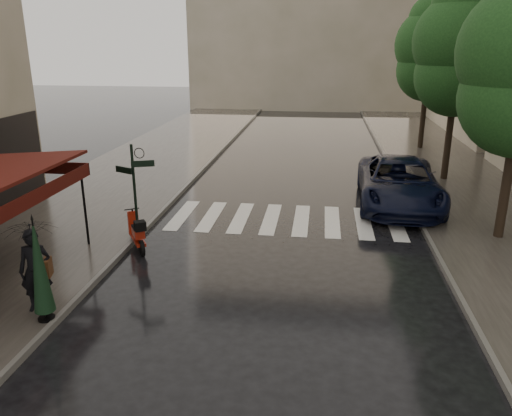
% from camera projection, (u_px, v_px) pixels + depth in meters
% --- Properties ---
extents(ground, '(120.00, 120.00, 0.00)m').
position_uv_depth(ground, '(143.00, 297.00, 11.90)').
color(ground, black).
rests_on(ground, ground).
extents(sidewalk_near, '(6.00, 60.00, 0.12)m').
position_uv_depth(sidewalk_near, '(139.00, 170.00, 23.74)').
color(sidewalk_near, '#38332D').
rests_on(sidewalk_near, ground).
extents(sidewalk_far, '(5.50, 60.00, 0.12)m').
position_uv_depth(sidewalk_far, '(461.00, 180.00, 21.92)').
color(sidewalk_far, '#38332D').
rests_on(sidewalk_far, ground).
extents(curb_near, '(0.12, 60.00, 0.16)m').
position_uv_depth(curb_near, '(201.00, 171.00, 23.36)').
color(curb_near, '#595651').
rests_on(curb_near, ground).
extents(curb_far, '(0.12, 60.00, 0.16)m').
position_uv_depth(curb_far, '(396.00, 178.00, 22.26)').
color(curb_far, '#595651').
rests_on(curb_far, ground).
extents(crosswalk, '(7.85, 3.20, 0.01)m').
position_uv_depth(crosswalk, '(286.00, 219.00, 17.18)').
color(crosswalk, silver).
rests_on(crosswalk, ground).
extents(signpost, '(1.17, 0.29, 3.10)m').
position_uv_depth(signpost, '(135.00, 188.00, 14.30)').
color(signpost, black).
rests_on(signpost, ground).
extents(tree_mid, '(3.80, 3.80, 8.34)m').
position_uv_depth(tree_mid, '(460.00, 48.00, 20.28)').
color(tree_mid, black).
rests_on(tree_mid, sidewalk_far).
extents(tree_far, '(3.80, 3.80, 8.16)m').
position_uv_depth(tree_far, '(430.00, 50.00, 26.89)').
color(tree_far, black).
rests_on(tree_far, sidewalk_far).
extents(pedestrian_with_umbrella, '(1.38, 1.39, 2.57)m').
position_uv_depth(pedestrian_with_umbrella, '(31.00, 238.00, 10.62)').
color(pedestrian_with_umbrella, black).
rests_on(pedestrian_with_umbrella, sidewalk_near).
extents(scooter, '(0.99, 1.44, 1.08)m').
position_uv_depth(scooter, '(137.00, 233.00, 14.55)').
color(scooter, black).
rests_on(scooter, ground).
extents(parked_car, '(3.09, 6.30, 1.72)m').
position_uv_depth(parked_car, '(399.00, 183.00, 18.49)').
color(parked_car, black).
rests_on(parked_car, ground).
extents(parasol_back, '(0.44, 0.44, 2.34)m').
position_uv_depth(parasol_back, '(39.00, 266.00, 10.35)').
color(parasol_back, black).
rests_on(parasol_back, sidewalk_near).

